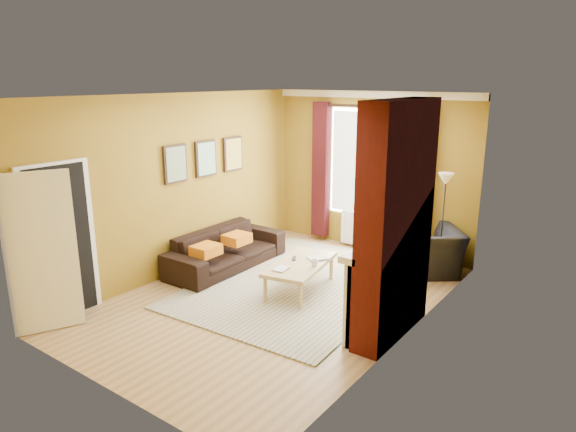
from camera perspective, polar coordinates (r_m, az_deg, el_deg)
The scene contains 12 objects.
ground at distance 7.36m, azimuth -1.16°, elevation -9.09°, with size 5.50×5.50×0.00m, color olive.
room_walls at distance 6.77m, azimuth 4.48°, elevation 1.13°, with size 3.82×5.54×2.83m.
striped_rug at distance 7.79m, azimuth 1.35°, elevation -7.57°, with size 2.88×3.85×0.02m.
sofa at distance 8.44m, azimuth -6.89°, elevation -3.66°, with size 2.15×0.84×0.63m, color black.
armchair at distance 8.38m, azimuth 14.55°, elevation -3.78°, with size 1.15×1.00×0.74m, color black.
coffee_table at distance 7.44m, azimuth 1.37°, elevation -5.52°, with size 0.90×1.42×0.44m.
wicker_stool at distance 8.85m, azimuth 9.02°, elevation -3.62°, with size 0.40×0.40×0.40m.
floor_lamp at distance 8.14m, azimuth 17.00°, elevation 2.20°, with size 0.31×0.31×1.63m.
book_a at distance 7.20m, azimuth -1.37°, elevation -5.77°, with size 0.17×0.23×0.02m, color #999999.
book_b at distance 7.68m, azimuth 3.03°, elevation -4.42°, with size 0.21×0.29×0.02m, color #999999.
mug at distance 7.28m, azimuth 2.95°, elevation -5.24°, with size 0.10×0.10×0.10m, color #999999.
tv_remote at distance 7.56m, azimuth 0.69°, elevation -4.73°, with size 0.12×0.16×0.02m.
Camera 1 is at (4.07, -5.33, 3.03)m, focal length 32.00 mm.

